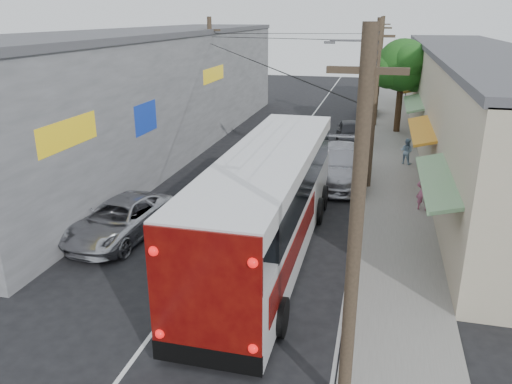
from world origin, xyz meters
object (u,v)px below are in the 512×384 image
coach_bus (269,202)px  jeepney (120,220)px  parked_car_far (368,107)px  pedestrian_near (424,191)px  pedestrian_far (406,151)px  parked_car_mid (351,133)px  parked_suv (341,165)px

coach_bus → jeepney: coach_bus is taller
coach_bus → parked_car_far: 27.76m
pedestrian_near → pedestrian_far: 7.16m
coach_bus → parked_car_mid: (1.80, 16.83, -1.19)m
parked_car_far → parked_car_mid: bearing=-94.3°
coach_bus → jeepney: (-5.80, -0.04, -1.24)m
parked_car_far → pedestrian_near: pedestrian_near is taller
coach_bus → parked_suv: size_ratio=2.09×
parked_car_mid → pedestrian_near: bearing=-78.3°
jeepney → parked_suv: (7.60, 8.85, 0.19)m
pedestrian_far → jeepney: bearing=74.6°
jeepney → parked_suv: bearing=54.5°
jeepney → parked_suv: parked_suv is taller
parked_suv → parked_car_far: bearing=85.5°
jeepney → parked_car_mid: bearing=70.9°
jeepney → parked_car_far: size_ratio=1.26×
jeepney → pedestrian_far: (10.95, 12.66, 0.12)m
parked_car_far → pedestrian_near: 22.35m
coach_bus → pedestrian_far: bearing=68.0°
coach_bus → parked_car_mid: coach_bus is taller
jeepney → parked_car_mid: parked_car_mid is taller
parked_suv → coach_bus: bearing=-103.8°
parked_suv → parked_car_far: size_ratio=1.52×
coach_bus → pedestrian_far: 13.67m
parked_car_mid → parked_car_far: bearing=79.1°
parked_car_far → parked_suv: bearing=-92.6°
coach_bus → parked_suv: coach_bus is taller
parked_suv → pedestrian_far: size_ratio=4.32×
pedestrian_near → parked_suv: bearing=-32.6°
jeepney → pedestrian_far: bearing=54.3°
pedestrian_far → parked_suv: bearing=74.2°
parked_car_mid → parked_car_far: (0.76, 10.78, -0.10)m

